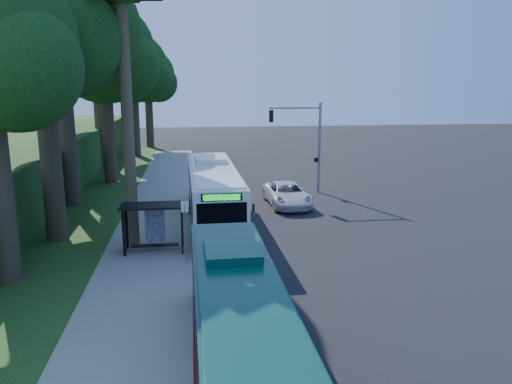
{
  "coord_description": "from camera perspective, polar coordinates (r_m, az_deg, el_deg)",
  "views": [
    {
      "loc": [
        -4.97,
        -27.54,
        8.51
      ],
      "look_at": [
        -1.31,
        1.0,
        2.16
      ],
      "focal_mm": 35.0,
      "sensor_mm": 36.0,
      "label": 1
    }
  ],
  "objects": [
    {
      "name": "tree_2",
      "position": [
        44.12,
        -16.88,
        14.49
      ],
      "size": [
        8.82,
        8.4,
        15.12
      ],
      "color": "#382B1E",
      "rests_on": "ground"
    },
    {
      "name": "stop_sign_pole",
      "position": [
        23.45,
        -8.09,
        -3.59
      ],
      "size": [
        0.35,
        0.06,
        3.17
      ],
      "color": "gray",
      "rests_on": "ground"
    },
    {
      "name": "bus_shelter",
      "position": [
        25.68,
        -12.17,
        -2.97
      ],
      "size": [
        3.2,
        1.51,
        2.55
      ],
      "color": "black",
      "rests_on": "ground"
    },
    {
      "name": "grass_verge",
      "position": [
        34.57,
        -20.51,
        -2.56
      ],
      "size": [
        8.0,
        70.0,
        0.06
      ],
      "primitive_type": "cube",
      "color": "#234719",
      "rests_on": "ground"
    },
    {
      "name": "teal_bus",
      "position": [
        14.96,
        -2.08,
        -14.73
      ],
      "size": [
        2.62,
        11.58,
        3.44
      ],
      "rotation": [
        0.0,
        0.0,
        0.01
      ],
      "color": "#0B3D35",
      "rests_on": "ground"
    },
    {
      "name": "tree_0",
      "position": [
        28.64,
        -23.36,
        16.87
      ],
      "size": [
        8.4,
        8.0,
        15.7
      ],
      "color": "#382B1E",
      "rests_on": "ground"
    },
    {
      "name": "red_curb",
      "position": [
        25.01,
        -7.0,
        -7.38
      ],
      "size": [
        0.25,
        30.0,
        0.13
      ],
      "primitive_type": "cube",
      "color": "maroon",
      "rests_on": "ground"
    },
    {
      "name": "ground",
      "position": [
        29.25,
        2.81,
        -4.48
      ],
      "size": [
        140.0,
        140.0,
        0.0
      ],
      "primitive_type": "plane",
      "color": "black",
      "rests_on": "ground"
    },
    {
      "name": "tree_3",
      "position": [
        52.4,
        -17.76,
        15.68
      ],
      "size": [
        10.08,
        9.6,
        17.28
      ],
      "color": "#382B1E",
      "rests_on": "ground"
    },
    {
      "name": "traffic_signal_pole",
      "position": [
        38.77,
        5.82,
        6.33
      ],
      "size": [
        4.1,
        0.3,
        7.0
      ],
      "color": "gray",
      "rests_on": "ground"
    },
    {
      "name": "palm_tree",
      "position": [
        26.53,
        -15.19,
        20.42
      ],
      "size": [
        4.2,
        4.2,
        14.4
      ],
      "color": "#4C3F2D",
      "rests_on": "ground"
    },
    {
      "name": "tree_1",
      "position": [
        36.75,
        -21.6,
        18.21
      ],
      "size": [
        10.5,
        10.0,
        18.26
      ],
      "color": "#382B1E",
      "rests_on": "ground"
    },
    {
      "name": "tree_4",
      "position": [
        59.88,
        -13.84,
        13.26
      ],
      "size": [
        8.4,
        8.0,
        14.14
      ],
      "color": "#382B1E",
      "rests_on": "ground"
    },
    {
      "name": "tree_5",
      "position": [
        67.75,
        -12.21,
        12.56
      ],
      "size": [
        7.35,
        7.0,
        12.86
      ],
      "color": "#382B1E",
      "rests_on": "ground"
    },
    {
      "name": "sidewalk",
      "position": [
        28.9,
        -11.64,
        -4.82
      ],
      "size": [
        4.5,
        70.0,
        0.12
      ],
      "primitive_type": "cube",
      "color": "gray",
      "rests_on": "ground"
    },
    {
      "name": "white_bus",
      "position": [
        30.36,
        -4.92,
        -0.2
      ],
      "size": [
        3.05,
        13.03,
        3.87
      ],
      "rotation": [
        0.0,
        0.0,
        0.02
      ],
      "color": "white",
      "rests_on": "ground"
    },
    {
      "name": "pickup",
      "position": [
        35.12,
        3.59,
        -0.26
      ],
      "size": [
        2.93,
        5.88,
        1.6
      ],
      "primitive_type": "imported",
      "rotation": [
        0.0,
        0.0,
        0.05
      ],
      "color": "silver",
      "rests_on": "ground"
    }
  ]
}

